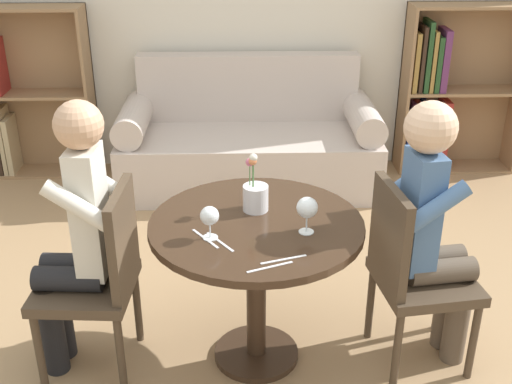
# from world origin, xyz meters

# --- Properties ---
(ground_plane) EXTENTS (16.00, 16.00, 0.00)m
(ground_plane) POSITION_xyz_m (0.00, 0.00, 0.00)
(ground_plane) COLOR tan
(round_table) EXTENTS (0.94, 0.94, 0.73)m
(round_table) POSITION_xyz_m (0.00, 0.00, 0.58)
(round_table) COLOR #382619
(round_table) RESTS_ON ground_plane
(couch) EXTENTS (1.87, 0.80, 0.92)m
(couch) POSITION_xyz_m (0.00, 2.00, 0.31)
(couch) COLOR beige
(couch) RESTS_ON ground_plane
(bookshelf_left) EXTENTS (0.90, 0.28, 1.28)m
(bookshelf_left) POSITION_xyz_m (-1.75, 2.27, 0.61)
(bookshelf_left) COLOR #93704C
(bookshelf_left) RESTS_ON ground_plane
(bookshelf_right) EXTENTS (0.90, 0.28, 1.28)m
(bookshelf_right) POSITION_xyz_m (1.50, 2.26, 0.58)
(bookshelf_right) COLOR #93704C
(bookshelf_right) RESTS_ON ground_plane
(chair_left) EXTENTS (0.45, 0.45, 0.90)m
(chair_left) POSITION_xyz_m (-0.69, -0.03, 0.49)
(chair_left) COLOR #473828
(chair_left) RESTS_ON ground_plane
(chair_right) EXTENTS (0.47, 0.47, 0.90)m
(chair_right) POSITION_xyz_m (0.69, -0.03, 0.49)
(chair_right) COLOR #473828
(chair_right) RESTS_ON ground_plane
(person_left) EXTENTS (0.43, 0.36, 1.29)m
(person_left) POSITION_xyz_m (-0.78, -0.02, 0.68)
(person_left) COLOR black
(person_left) RESTS_ON ground_plane
(person_right) EXTENTS (0.45, 0.38, 1.27)m
(person_right) POSITION_xyz_m (0.77, -0.01, 0.69)
(person_right) COLOR brown
(person_right) RESTS_ON ground_plane
(wine_glass_left) EXTENTS (0.08, 0.08, 0.14)m
(wine_glass_left) POSITION_xyz_m (-0.19, -0.13, 0.82)
(wine_glass_left) COLOR white
(wine_glass_left) RESTS_ON round_table
(wine_glass_right) EXTENTS (0.09, 0.09, 0.16)m
(wine_glass_right) POSITION_xyz_m (0.21, -0.09, 0.84)
(wine_glass_right) COLOR white
(wine_glass_right) RESTS_ON round_table
(flower_vase) EXTENTS (0.11, 0.11, 0.27)m
(flower_vase) POSITION_xyz_m (-0.00, 0.12, 0.80)
(flower_vase) COLOR silver
(flower_vase) RESTS_ON round_table
(knife_left_setting) EXTENTS (0.18, 0.08, 0.00)m
(knife_left_setting) POSITION_xyz_m (0.04, -0.37, 0.73)
(knife_left_setting) COLOR silver
(knife_left_setting) RESTS_ON round_table
(fork_left_setting) EXTENTS (0.12, 0.16, 0.00)m
(fork_left_setting) POSITION_xyz_m (-0.15, -0.17, 0.73)
(fork_left_setting) COLOR silver
(fork_left_setting) RESTS_ON round_table
(knife_right_setting) EXTENTS (0.18, 0.07, 0.00)m
(knife_right_setting) POSITION_xyz_m (0.10, -0.31, 0.73)
(knife_right_setting) COLOR silver
(knife_right_setting) RESTS_ON round_table
(fork_right_setting) EXTENTS (0.12, 0.16, 0.00)m
(fork_right_setting) POSITION_xyz_m (-0.21, -0.14, 0.73)
(fork_right_setting) COLOR silver
(fork_right_setting) RESTS_ON round_table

